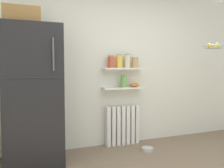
% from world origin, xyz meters
% --- Properties ---
extents(back_wall, '(7.04, 0.10, 2.60)m').
position_xyz_m(back_wall, '(0.00, 2.05, 1.30)').
color(back_wall, silver).
rests_on(back_wall, ground_plane).
extents(refrigerator, '(0.73, 0.74, 2.04)m').
position_xyz_m(refrigerator, '(-1.38, 1.65, 0.97)').
color(refrigerator, black).
rests_on(refrigerator, ground_plane).
extents(radiator, '(0.58, 0.12, 0.66)m').
position_xyz_m(radiator, '(0.06, 1.92, 0.33)').
color(radiator, white).
rests_on(radiator, ground_plane).
extents(wall_shelf_lower, '(0.71, 0.22, 0.02)m').
position_xyz_m(wall_shelf_lower, '(0.06, 1.89, 0.96)').
color(wall_shelf_lower, white).
extents(wall_shelf_upper, '(0.71, 0.22, 0.02)m').
position_xyz_m(wall_shelf_upper, '(0.06, 1.89, 1.28)').
color(wall_shelf_upper, white).
extents(storage_jar_0, '(0.11, 0.11, 0.20)m').
position_xyz_m(storage_jar_0, '(-0.15, 1.89, 1.39)').
color(storage_jar_0, '#C64C38').
rests_on(storage_jar_0, wall_shelf_upper).
extents(storage_jar_1, '(0.10, 0.10, 0.22)m').
position_xyz_m(storage_jar_1, '(-0.01, 1.89, 1.40)').
color(storage_jar_1, yellow).
rests_on(storage_jar_1, wall_shelf_upper).
extents(storage_jar_2, '(0.10, 0.10, 0.23)m').
position_xyz_m(storage_jar_2, '(0.13, 1.89, 1.40)').
color(storage_jar_2, beige).
rests_on(storage_jar_2, wall_shelf_upper).
extents(storage_jar_3, '(0.11, 0.11, 0.18)m').
position_xyz_m(storage_jar_3, '(0.28, 1.89, 1.38)').
color(storage_jar_3, tan).
rests_on(storage_jar_3, wall_shelf_upper).
extents(vase, '(0.10, 0.10, 0.19)m').
position_xyz_m(vase, '(0.07, 1.89, 1.07)').
color(vase, '#66A84C').
rests_on(vase, wall_shelf_lower).
extents(shelf_bowl, '(0.16, 0.16, 0.07)m').
position_xyz_m(shelf_bowl, '(0.27, 1.89, 1.00)').
color(shelf_bowl, orange).
rests_on(shelf_bowl, wall_shelf_lower).
extents(pet_food_bowl, '(0.18, 0.18, 0.05)m').
position_xyz_m(pet_food_bowl, '(0.30, 1.49, 0.03)').
color(pet_food_bowl, '#B7B7BC').
rests_on(pet_food_bowl, ground_plane).
extents(hanging_fruit_basket, '(0.34, 0.34, 0.10)m').
position_xyz_m(hanging_fruit_basket, '(1.49, 1.40, 1.65)').
color(hanging_fruit_basket, '#B2B2B7').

